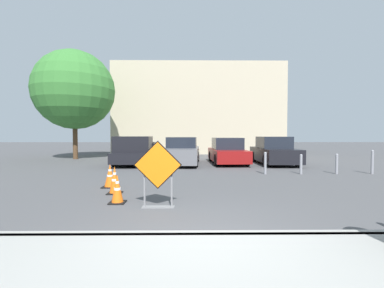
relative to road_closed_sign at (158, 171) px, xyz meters
name	(u,v)px	position (x,y,z in m)	size (l,w,h in m)	color
ground_plane	(192,166)	(0.89, 8.12, -0.86)	(96.00, 96.00, 0.00)	#4C4C4F
curb_lip	(200,237)	(0.89, -1.88, -0.79)	(24.14, 0.20, 0.14)	#999993
road_closed_sign	(158,171)	(0.00, 0.00, 0.00)	(1.11, 0.20, 1.55)	black
traffic_cone_nearest	(117,189)	(-1.06, 0.44, -0.52)	(0.39, 0.39, 0.71)	black
traffic_cone_second	(115,180)	(-1.42, 1.47, -0.48)	(0.40, 0.40, 0.79)	black
traffic_cone_third	(110,176)	(-1.84, 2.38, -0.50)	(0.47, 0.47, 0.75)	black
pickup_truck	(136,152)	(-2.36, 9.01, -0.13)	(2.26, 5.20, 1.62)	black
parked_car_nearest	(182,152)	(0.31, 9.04, -0.15)	(2.14, 4.76, 1.57)	slate
parked_car_second	(227,152)	(2.99, 9.30, -0.17)	(2.01, 4.25, 1.53)	maroon
parked_car_third	(274,152)	(5.67, 9.02, -0.14)	(1.94, 4.29, 1.60)	black
bollard_nearest	(265,162)	(4.00, 5.10, -0.35)	(0.12, 0.12, 0.96)	gray
bollard_second	(301,163)	(5.55, 5.10, -0.40)	(0.12, 0.12, 0.86)	gray
bollard_third	(337,163)	(7.10, 5.10, -0.39)	(0.12, 0.12, 0.88)	gray
bollard_fourth	(372,161)	(8.65, 5.10, -0.31)	(0.12, 0.12, 1.04)	gray
building_facade_backdrop	(198,110)	(1.58, 18.97, 3.21)	(15.43, 5.00, 8.15)	beige
street_tree_behind_lot	(74,90)	(-7.30, 12.23, 3.97)	(5.47, 5.47, 7.57)	#513823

